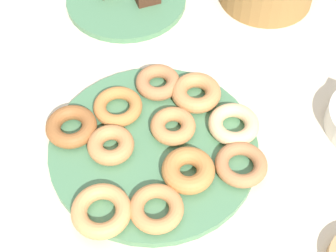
{
  "coord_description": "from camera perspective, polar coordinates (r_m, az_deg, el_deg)",
  "views": [
    {
      "loc": [
        0.41,
        -0.25,
        0.72
      ],
      "look_at": [
        0.0,
        0.03,
        0.05
      ],
      "focal_mm": 53.66,
      "sensor_mm": 36.0,
      "label": 1
    }
  ],
  "objects": [
    {
      "name": "ground_plane",
      "position": [
        0.86,
        -1.64,
        -2.71
      ],
      "size": [
        2.4,
        2.4,
        0.0
      ],
      "primitive_type": "plane",
      "color": "beige"
    },
    {
      "name": "donut_plate",
      "position": [
        0.86,
        -1.65,
        -2.42
      ],
      "size": [
        0.36,
        0.36,
        0.02
      ],
      "primitive_type": "cylinder",
      "color": "#4C7F56",
      "rests_on": "ground_plane"
    },
    {
      "name": "donut_0",
      "position": [
        0.87,
        7.46,
        0.19
      ],
      "size": [
        0.12,
        0.12,
        0.02
      ],
      "primitive_type": "torus",
      "rotation": [
        0.0,
        0.0,
        3.9
      ],
      "color": "#EABC84",
      "rests_on": "donut_plate"
    },
    {
      "name": "donut_1",
      "position": [
        0.8,
        2.32,
        -5.05
      ],
      "size": [
        0.12,
        0.12,
        0.03
      ],
      "primitive_type": "torus",
      "rotation": [
        0.0,
        0.0,
        5.59
      ],
      "color": "#BC7A3D",
      "rests_on": "donut_plate"
    },
    {
      "name": "donut_2",
      "position": [
        0.84,
        -6.52,
        -2.14
      ],
      "size": [
        0.1,
        0.1,
        0.03
      ],
      "primitive_type": "torus",
      "rotation": [
        0.0,
        0.0,
        2.89
      ],
      "color": "#C6844C",
      "rests_on": "donut_plate"
    },
    {
      "name": "donut_3",
      "position": [
        0.92,
        -1.15,
        4.99
      ],
      "size": [
        0.12,
        0.12,
        0.03
      ],
      "primitive_type": "torus",
      "rotation": [
        0.0,
        0.0,
        5.41
      ],
      "color": "#B27547",
      "rests_on": "donut_plate"
    },
    {
      "name": "donut_4",
      "position": [
        0.77,
        -1.32,
        -9.35
      ],
      "size": [
        0.1,
        0.1,
        0.02
      ],
      "primitive_type": "torus",
      "rotation": [
        0.0,
        0.0,
        4.86
      ],
      "color": "#C6844C",
      "rests_on": "donut_plate"
    },
    {
      "name": "donut_5",
      "position": [
        0.86,
        0.58,
        -0.01
      ],
      "size": [
        0.08,
        0.08,
        0.03
      ],
      "primitive_type": "torus",
      "rotation": [
        0.0,
        0.0,
        0.07
      ],
      "color": "#C6844C",
      "rests_on": "donut_plate"
    },
    {
      "name": "donut_6",
      "position": [
        0.9,
        3.22,
        3.8
      ],
      "size": [
        0.1,
        0.1,
        0.03
      ],
      "primitive_type": "torus",
      "rotation": [
        0.0,
        0.0,
        1.4
      ],
      "color": "#C6844C",
      "rests_on": "donut_plate"
    },
    {
      "name": "donut_7",
      "position": [
        0.87,
        -10.92,
        -0.06
      ],
      "size": [
        0.1,
        0.1,
        0.03
      ],
      "primitive_type": "torus",
      "rotation": [
        0.0,
        0.0,
        1.78
      ],
      "color": "#995B2D",
      "rests_on": "donut_plate"
    },
    {
      "name": "donut_8",
      "position": [
        0.82,
        8.31,
        -4.35
      ],
      "size": [
        0.11,
        0.11,
        0.02
      ],
      "primitive_type": "torus",
      "rotation": [
        0.0,
        0.0,
        2.68
      ],
      "color": "#B27547",
      "rests_on": "donut_plate"
    },
    {
      "name": "donut_9",
      "position": [
        0.78,
        -7.58,
        -9.54
      ],
      "size": [
        0.1,
        0.1,
        0.03
      ],
      "primitive_type": "torus",
      "rotation": [
        0.0,
        0.0,
        6.24
      ],
      "color": "tan",
      "rests_on": "donut_plate"
    },
    {
      "name": "donut_10",
      "position": [
        0.89,
        -5.72,
        2.21
      ],
      "size": [
        0.1,
        0.1,
        0.02
      ],
      "primitive_type": "torus",
      "rotation": [
        0.0,
        0.0,
        3.25
      ],
      "color": "#BC7A3D",
      "rests_on": "donut_plate"
    },
    {
      "name": "cake_plate",
      "position": [
        1.12,
        -4.75,
        14.11
      ],
      "size": [
        0.26,
        0.26,
        0.01
      ],
      "primitive_type": "cylinder",
      "color": "#4C7F56",
      "rests_on": "ground_plane"
    }
  ]
}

